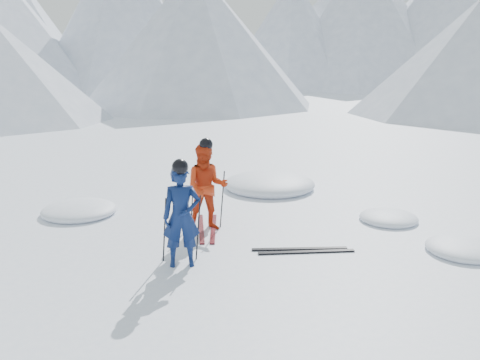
{
  "coord_description": "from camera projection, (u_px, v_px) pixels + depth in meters",
  "views": [
    {
      "loc": [
        -1.98,
        -8.65,
        3.37
      ],
      "look_at": [
        -1.74,
        0.5,
        1.1
      ],
      "focal_mm": 38.0,
      "sensor_mm": 36.0,
      "label": 1
    }
  ],
  "objects": [
    {
      "name": "ski_worn_right",
      "position": [
        213.0,
        228.0,
        10.06
      ],
      "size": [
        0.09,
        1.7,
        0.03
      ],
      "primitive_type": "cube",
      "rotation": [
        0.0,
        0.0,
        -0.0
      ],
      "color": "black",
      "rests_on": "ground"
    },
    {
      "name": "skier_blue",
      "position": [
        182.0,
        217.0,
        8.15
      ],
      "size": [
        0.65,
        0.47,
        1.67
      ],
      "primitive_type": "imported",
      "rotation": [
        0.0,
        0.0,
        0.11
      ],
      "color": "#0C1C4B",
      "rests_on": "ground"
    },
    {
      "name": "pole_red_left",
      "position": [
        192.0,
        198.0,
        10.16
      ],
      "size": [
        0.12,
        0.09,
        1.14
      ],
      "primitive_type": "cylinder",
      "rotation": [
        0.06,
        0.08,
        0.0
      ],
      "color": "black",
      "rests_on": "ground"
    },
    {
      "name": "ski_loose_a",
      "position": [
        300.0,
        249.0,
        9.0
      ],
      "size": [
        1.7,
        0.13,
        0.03
      ],
      "primitive_type": "cube",
      "rotation": [
        0.0,
        0.0,
        1.6
      ],
      "color": "black",
      "rests_on": "ground"
    },
    {
      "name": "ski_worn_left",
      "position": [
        201.0,
        228.0,
        10.06
      ],
      "size": [
        0.21,
        1.7,
        0.03
      ],
      "primitive_type": "cube",
      "rotation": [
        0.0,
        0.0,
        0.07
      ],
      "color": "black",
      "rests_on": "ground"
    },
    {
      "name": "ski_loose_b",
      "position": [
        306.0,
        252.0,
        8.86
      ],
      "size": [
        1.7,
        0.19,
        0.03
      ],
      "primitive_type": "cube",
      "rotation": [
        0.0,
        0.0,
        1.63
      ],
      "color": "black",
      "rests_on": "ground"
    },
    {
      "name": "pole_blue_right",
      "position": [
        198.0,
        228.0,
        8.47
      ],
      "size": [
        0.11,
        0.07,
        1.11
      ],
      "primitive_type": "cylinder",
      "rotation": [
        -0.04,
        0.08,
        0.0
      ],
      "color": "black",
      "rests_on": "ground"
    },
    {
      "name": "pole_blue_left",
      "position": [
        165.0,
        230.0,
        8.36
      ],
      "size": [
        0.11,
        0.08,
        1.11
      ],
      "primitive_type": "cylinder",
      "rotation": [
        0.05,
        0.08,
        0.0
      ],
      "color": "black",
      "rests_on": "ground"
    },
    {
      "name": "ground",
      "position": [
        336.0,
        244.0,
        9.25
      ],
      "size": [
        160.0,
        160.0,
        0.0
      ],
      "primitive_type": "plane",
      "color": "white",
      "rests_on": "ground"
    },
    {
      "name": "mountain_range",
      "position": [
        319.0,
        13.0,
        42.04
      ],
      "size": [
        106.15,
        62.94,
        15.53
      ],
      "color": "#B2BCD1",
      "rests_on": "ground"
    },
    {
      "name": "pole_red_right",
      "position": [
        222.0,
        199.0,
        10.08
      ],
      "size": [
        0.12,
        0.08,
        1.14
      ],
      "primitive_type": "cylinder",
      "rotation": [
        -0.05,
        0.08,
        0.0
      ],
      "color": "black",
      "rests_on": "ground"
    },
    {
      "name": "snow_lumps",
      "position": [
        259.0,
        200.0,
        12.07
      ],
      "size": [
        8.82,
        6.27,
        0.52
      ],
      "color": "white",
      "rests_on": "ground"
    },
    {
      "name": "skier_red",
      "position": [
        207.0,
        187.0,
        9.86
      ],
      "size": [
        0.86,
        0.68,
        1.72
      ],
      "primitive_type": "imported",
      "rotation": [
        0.0,
        0.0,
        0.03
      ],
      "color": "red",
      "rests_on": "ground"
    }
  ]
}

